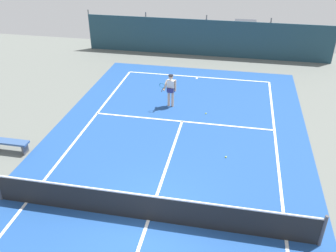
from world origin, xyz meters
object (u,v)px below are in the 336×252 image
object	(u,v)px
tennis_ball_near_player	(206,113)
courtside_bench	(9,143)
tennis_net	(148,208)
parked_car	(245,34)
tennis_ball_midcourt	(226,157)
tennis_player	(171,88)

from	to	relation	value
tennis_ball_near_player	courtside_bench	bearing A→B (deg)	-147.19
tennis_net	parked_car	xyz separation A→B (m)	(2.55, 18.64, 0.33)
courtside_bench	tennis_ball_midcourt	bearing A→B (deg)	8.25
tennis_ball_near_player	tennis_net	bearing A→B (deg)	-97.69
tennis_ball_midcourt	parked_car	distance (m)	14.80
parked_car	courtside_bench	size ratio (longest dim) A/B	2.66
tennis_player	tennis_ball_midcourt	xyz separation A→B (m)	(2.96, -3.98, -0.93)
tennis_net	tennis_ball_midcourt	xyz separation A→B (m)	(2.14, 3.87, -0.48)
tennis_ball_midcourt	courtside_bench	world-z (taller)	courtside_bench
tennis_ball_near_player	tennis_player	bearing A→B (deg)	164.67
tennis_ball_near_player	tennis_ball_midcourt	bearing A→B (deg)	-71.76
tennis_player	tennis_ball_near_player	world-z (taller)	tennis_player
tennis_player	courtside_bench	bearing A→B (deg)	51.28
tennis_ball_midcourt	tennis_ball_near_player	bearing A→B (deg)	108.24
courtside_bench	tennis_ball_near_player	bearing A→B (deg)	32.81
tennis_net	parked_car	bearing A→B (deg)	82.22
tennis_player	tennis_ball_midcourt	size ratio (longest dim) A/B	24.85
parked_car	courtside_bench	world-z (taller)	parked_car
tennis_net	tennis_ball_midcourt	distance (m)	4.45
tennis_player	parked_car	size ratio (longest dim) A/B	0.38
tennis_ball_near_player	tennis_ball_midcourt	xyz separation A→B (m)	(1.15, -3.48, 0.00)
tennis_player	tennis_ball_near_player	bearing A→B (deg)	172.45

